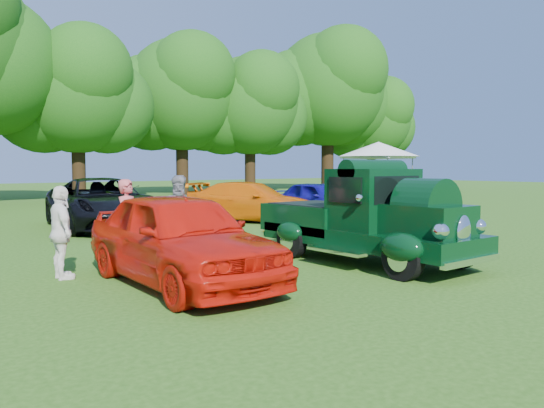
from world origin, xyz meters
TOP-DOWN VIEW (x-y plane):
  - ground at (0.00, 0.00)m, footprint 120.00×120.00m
  - hero_pickup at (0.49, 0.52)m, footprint 2.20×4.73m
  - red_convertible at (-3.35, 0.99)m, footprint 1.92×4.47m
  - back_car_black at (-1.45, 9.46)m, footprint 3.27×5.87m
  - back_car_orange at (3.38, 8.23)m, footprint 4.07×5.02m
  - back_car_blue at (6.06, 7.64)m, footprint 1.71×4.04m
  - back_car_green at (12.95, 9.71)m, footprint 3.35×5.45m
  - spectator_pink at (-3.21, 3.36)m, footprint 0.72×0.65m
  - spectator_grey at (-1.82, 3.77)m, footprint 0.99×0.88m
  - spectator_white at (-4.73, 2.56)m, footprint 0.42×0.94m
  - canopy_tent at (14.64, 12.17)m, footprint 4.96×4.96m
  - tree_line at (-1.13, 24.27)m, footprint 61.71×10.67m

SIDE VIEW (x-z plane):
  - ground at x=0.00m, z-range 0.00..0.00m
  - back_car_blue at x=6.06m, z-range 0.00..1.37m
  - back_car_orange at x=3.38m, z-range 0.00..1.37m
  - red_convertible at x=-3.35m, z-range 0.00..1.50m
  - back_car_black at x=-1.45m, z-range 0.00..1.55m
  - spectator_white at x=-4.73m, z-range 0.00..1.57m
  - hero_pickup at x=0.49m, z-range -0.12..1.72m
  - spectator_pink at x=-3.21m, z-range 0.00..1.65m
  - back_car_green at x=12.95m, z-range 0.00..1.70m
  - spectator_grey at x=-1.82m, z-range 0.00..1.70m
  - canopy_tent at x=14.64m, z-range 1.19..4.41m
  - tree_line at x=-1.13m, z-range 0.81..13.26m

